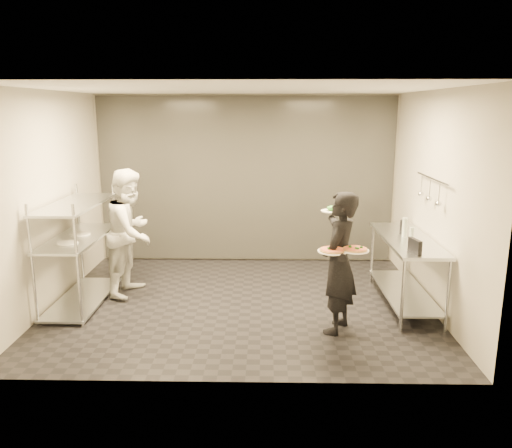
{
  "coord_description": "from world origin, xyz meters",
  "views": [
    {
      "loc": [
        0.33,
        -6.32,
        2.56
      ],
      "look_at": [
        0.2,
        -0.01,
        1.1
      ],
      "focal_mm": 35.0,
      "sensor_mm": 36.0,
      "label": 1
    }
  ],
  "objects_px": {
    "prep_counter": "(406,260)",
    "waiter": "(339,263)",
    "salad_plate": "(332,209)",
    "pos_monitor": "(415,246)",
    "chef": "(131,232)",
    "bottle_dark": "(402,227)",
    "pizza_plate_near": "(332,250)",
    "pizza_plate_far": "(355,249)",
    "pass_rack": "(79,247)",
    "bottle_green": "(405,227)",
    "bottle_clear": "(411,234)"
  },
  "relations": [
    {
      "from": "bottle_green",
      "to": "bottle_clear",
      "type": "relative_size",
      "value": 1.37
    },
    {
      "from": "pizza_plate_far",
      "to": "bottle_dark",
      "type": "bearing_deg",
      "value": 56.04
    },
    {
      "from": "pizza_plate_far",
      "to": "pos_monitor",
      "type": "xyz_separation_m",
      "value": [
        0.75,
        0.32,
        -0.05
      ]
    },
    {
      "from": "salad_plate",
      "to": "bottle_green",
      "type": "height_order",
      "value": "salad_plate"
    },
    {
      "from": "pass_rack",
      "to": "prep_counter",
      "type": "bearing_deg",
      "value": 0.03
    },
    {
      "from": "waiter",
      "to": "bottle_dark",
      "type": "xyz_separation_m",
      "value": [
        0.98,
        1.03,
        0.19
      ]
    },
    {
      "from": "pizza_plate_near",
      "to": "bottle_clear",
      "type": "bearing_deg",
      "value": 38.67
    },
    {
      "from": "waiter",
      "to": "pos_monitor",
      "type": "bearing_deg",
      "value": 121.31
    },
    {
      "from": "pos_monitor",
      "to": "waiter",
      "type": "bearing_deg",
      "value": 173.08
    },
    {
      "from": "salad_plate",
      "to": "bottle_clear",
      "type": "bearing_deg",
      "value": 17.33
    },
    {
      "from": "pass_rack",
      "to": "chef",
      "type": "bearing_deg",
      "value": 33.04
    },
    {
      "from": "pizza_plate_near",
      "to": "pos_monitor",
      "type": "bearing_deg",
      "value": 17.78
    },
    {
      "from": "prep_counter",
      "to": "chef",
      "type": "bearing_deg",
      "value": 174.07
    },
    {
      "from": "pass_rack",
      "to": "bottle_dark",
      "type": "distance_m",
      "value": 4.32
    },
    {
      "from": "chef",
      "to": "prep_counter",
      "type": "bearing_deg",
      "value": -84.9
    },
    {
      "from": "bottle_dark",
      "to": "chef",
      "type": "bearing_deg",
      "value": 177.23
    },
    {
      "from": "bottle_clear",
      "to": "bottle_green",
      "type": "bearing_deg",
      "value": 96.25
    },
    {
      "from": "waiter",
      "to": "pizza_plate_far",
      "type": "xyz_separation_m",
      "value": [
        0.14,
        -0.22,
        0.23
      ]
    },
    {
      "from": "waiter",
      "to": "pizza_plate_far",
      "type": "height_order",
      "value": "waiter"
    },
    {
      "from": "waiter",
      "to": "bottle_dark",
      "type": "height_order",
      "value": "waiter"
    },
    {
      "from": "bottle_green",
      "to": "pizza_plate_far",
      "type": "bearing_deg",
      "value": -126.8
    },
    {
      "from": "pizza_plate_near",
      "to": "salad_plate",
      "type": "distance_m",
      "value": 0.66
    },
    {
      "from": "pizza_plate_near",
      "to": "pos_monitor",
      "type": "relative_size",
      "value": 1.34
    },
    {
      "from": "prep_counter",
      "to": "waiter",
      "type": "height_order",
      "value": "waiter"
    },
    {
      "from": "pass_rack",
      "to": "pizza_plate_far",
      "type": "distance_m",
      "value": 3.63
    },
    {
      "from": "chef",
      "to": "pos_monitor",
      "type": "distance_m",
      "value": 3.78
    },
    {
      "from": "bottle_clear",
      "to": "bottle_dark",
      "type": "height_order",
      "value": "bottle_dark"
    },
    {
      "from": "pass_rack",
      "to": "chef",
      "type": "relative_size",
      "value": 0.91
    },
    {
      "from": "chef",
      "to": "bottle_dark",
      "type": "relative_size",
      "value": 9.11
    },
    {
      "from": "pass_rack",
      "to": "pizza_plate_near",
      "type": "bearing_deg",
      "value": -17.87
    },
    {
      "from": "prep_counter",
      "to": "salad_plate",
      "type": "height_order",
      "value": "salad_plate"
    },
    {
      "from": "chef",
      "to": "bottle_dark",
      "type": "distance_m",
      "value": 3.71
    },
    {
      "from": "salad_plate",
      "to": "bottle_dark",
      "type": "relative_size",
      "value": 1.29
    },
    {
      "from": "pizza_plate_near",
      "to": "chef",
      "type": "bearing_deg",
      "value": 151.38
    },
    {
      "from": "bottle_clear",
      "to": "waiter",
      "type": "bearing_deg",
      "value": -146.19
    },
    {
      "from": "pizza_plate_near",
      "to": "bottle_green",
      "type": "xyz_separation_m",
      "value": [
        1.09,
        1.13,
        -0.0
      ]
    },
    {
      "from": "pizza_plate_far",
      "to": "bottle_green",
      "type": "distance_m",
      "value": 1.41
    },
    {
      "from": "pass_rack",
      "to": "salad_plate",
      "type": "height_order",
      "value": "pass_rack"
    },
    {
      "from": "waiter",
      "to": "pizza_plate_near",
      "type": "bearing_deg",
      "value": -1.5
    },
    {
      "from": "waiter",
      "to": "pos_monitor",
      "type": "height_order",
      "value": "waiter"
    },
    {
      "from": "salad_plate",
      "to": "pos_monitor",
      "type": "height_order",
      "value": "salad_plate"
    },
    {
      "from": "salad_plate",
      "to": "pos_monitor",
      "type": "relative_size",
      "value": 1.03
    },
    {
      "from": "waiter",
      "to": "pos_monitor",
      "type": "distance_m",
      "value": 0.91
    },
    {
      "from": "chef",
      "to": "salad_plate",
      "type": "relative_size",
      "value": 7.08
    },
    {
      "from": "prep_counter",
      "to": "pizza_plate_far",
      "type": "bearing_deg",
      "value": -129.7
    },
    {
      "from": "pos_monitor",
      "to": "chef",
      "type": "bearing_deg",
      "value": 149.55
    },
    {
      "from": "prep_counter",
      "to": "bottle_green",
      "type": "height_order",
      "value": "bottle_green"
    },
    {
      "from": "prep_counter",
      "to": "pizza_plate_near",
      "type": "xyz_separation_m",
      "value": [
        -1.12,
        -1.04,
        0.42
      ]
    },
    {
      "from": "waiter",
      "to": "prep_counter",
      "type": "bearing_deg",
      "value": 154.02
    },
    {
      "from": "prep_counter",
      "to": "pos_monitor",
      "type": "bearing_deg",
      "value": -99.46
    }
  ]
}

